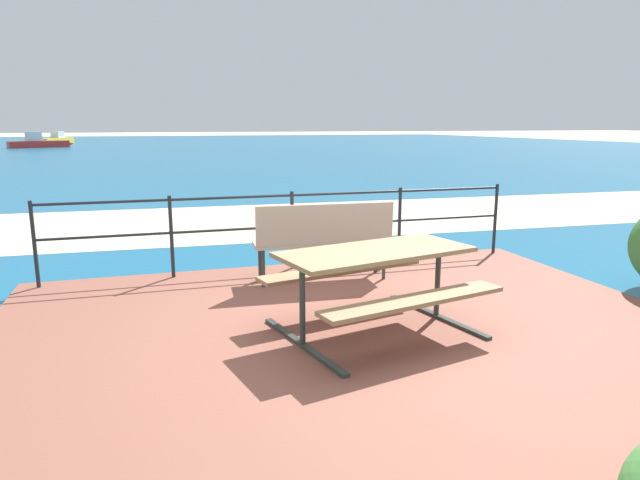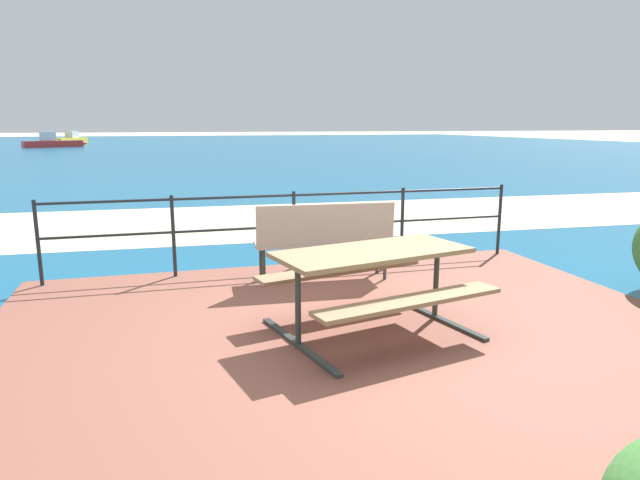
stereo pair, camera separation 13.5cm
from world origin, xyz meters
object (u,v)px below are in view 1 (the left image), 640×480
Objects in this scene: picnic_table at (375,269)px; boat_far at (56,140)px; boat_mid at (39,143)px; park_bench at (324,235)px.

boat_far is (-9.91, 52.09, -0.25)m from picnic_table.
boat_mid is at bearing 17.49° from boat_far.
boat_mid is (-10.06, 44.55, -0.25)m from picnic_table.
picnic_table is at bearing 29.39° from boat_far.
boat_mid reaches higher than picnic_table.
boat_far is (0.15, 7.55, 0.00)m from boat_mid.
boat_far is at bearing 65.11° from boat_mid.
picnic_table is 45.67m from boat_mid.
picnic_table is 0.35× the size of boat_far.
park_bench is 44.07m from boat_mid.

